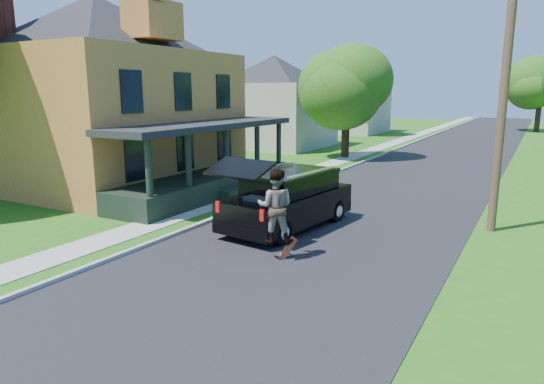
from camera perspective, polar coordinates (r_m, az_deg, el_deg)
The scene contains 15 objects.
ground at distance 12.83m, azimuth 1.05°, elevation -8.38°, with size 140.00×140.00×0.00m, color #226414.
street at distance 31.46m, azimuth 18.52°, elevation 3.09°, with size 8.00×120.00×0.02m, color black.
curb at distance 32.44m, azimuth 11.48°, elevation 3.71°, with size 0.15×120.00×0.12m, color #9D9D98.
sidewalk at distance 32.94m, azimuth 8.91°, elevation 3.93°, with size 1.30×120.00×0.03m, color #9B9C94.
front_walk at distance 22.94m, azimuth -12.94°, elevation 0.37°, with size 6.50×1.20×0.03m, color #9B9C94.
main_house at distance 24.86m, azimuth -19.30°, elevation 12.30°, with size 15.56×15.56×10.10m.
neighbor_house_mid at distance 39.58m, azimuth 0.21°, elevation 11.45°, with size 12.78×12.78×8.30m.
neighbor_house_far at distance 54.14m, azimuth 8.61°, elevation 11.41°, with size 12.78×12.78×8.30m.
black_suv at distance 15.81m, azimuth 1.85°, elevation -0.88°, with size 2.68×5.59×2.51m.
skateboarder at distance 12.73m, azimuth 0.41°, elevation -1.69°, with size 1.18×1.07×2.00m.
skateboard at distance 13.12m, azimuth 1.81°, elevation -6.85°, with size 0.48×0.35×0.70m.
tree_left_mid at distance 33.27m, azimuth 8.77°, elevation 12.69°, with size 6.49×6.31×8.12m.
tree_left_far at distance 50.45m, azimuth 10.44°, elevation 13.79°, with size 7.89×7.63×9.63m.
tree_right_far at distance 60.88m, azimuth 29.08°, elevation 11.02°, with size 7.33×7.13×8.28m.
utility_pole_near at distance 16.69m, azimuth 25.83°, elevation 12.84°, with size 1.65×0.37×9.82m.
Camera 1 is at (5.67, -10.63, 4.42)m, focal length 32.00 mm.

